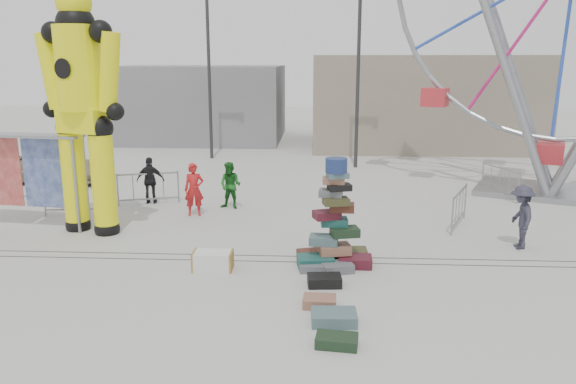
# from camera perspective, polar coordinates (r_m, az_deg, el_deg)

# --- Properties ---
(ground) EXTENTS (90.00, 90.00, 0.00)m
(ground) POSITION_cam_1_polar(r_m,az_deg,el_deg) (13.28, -2.73, -7.97)
(ground) COLOR #9E9E99
(ground) RESTS_ON ground
(track_line_near) EXTENTS (40.00, 0.04, 0.01)m
(track_line_near) POSITION_cam_1_polar(r_m,az_deg,el_deg) (13.84, -2.48, -7.05)
(track_line_near) COLOR #47443F
(track_line_near) RESTS_ON ground
(track_line_far) EXTENTS (40.00, 0.04, 0.01)m
(track_line_far) POSITION_cam_1_polar(r_m,az_deg,el_deg) (14.21, -2.32, -6.48)
(track_line_far) COLOR #47443F
(track_line_far) RESTS_ON ground
(building_right) EXTENTS (12.00, 8.00, 5.00)m
(building_right) POSITION_cam_1_polar(r_m,az_deg,el_deg) (32.88, 13.28, 8.99)
(building_right) COLOR gray
(building_right) RESTS_ON ground
(building_left) EXTENTS (10.00, 8.00, 4.40)m
(building_left) POSITION_cam_1_polar(r_m,az_deg,el_deg) (35.17, -8.96, 8.96)
(building_left) COLOR gray
(building_left) RESTS_ON ground
(lamp_post_right) EXTENTS (1.41, 0.25, 8.00)m
(lamp_post_right) POSITION_cam_1_polar(r_m,az_deg,el_deg) (25.37, 7.37, 12.51)
(lamp_post_right) COLOR #2D2D30
(lamp_post_right) RESTS_ON ground
(lamp_post_left) EXTENTS (1.41, 0.25, 8.00)m
(lamp_post_left) POSITION_cam_1_polar(r_m,az_deg,el_deg) (27.80, -7.84, 12.56)
(lamp_post_left) COLOR #2D2D30
(lamp_post_left) RESTS_ON ground
(suitcase_tower) EXTENTS (1.84, 1.62, 2.60)m
(suitcase_tower) POSITION_cam_1_polar(r_m,az_deg,el_deg) (13.50, 4.71, -4.37)
(suitcase_tower) COLOR #1C544E
(suitcase_tower) RESTS_ON ground
(crash_test_dummy) EXTENTS (2.75, 1.32, 6.95)m
(crash_test_dummy) POSITION_cam_1_polar(r_m,az_deg,el_deg) (16.44, -20.19, 8.51)
(crash_test_dummy) COLOR black
(crash_test_dummy) RESTS_ON ground
(banner_scaffold) EXTENTS (3.85, 1.09, 2.75)m
(banner_scaffold) POSITION_cam_1_polar(r_m,az_deg,el_deg) (17.83, -25.51, 3.16)
(banner_scaffold) COLOR gray
(banner_scaffold) RESTS_ON ground
(steamer_trunk) EXTENTS (0.93, 0.54, 0.43)m
(steamer_trunk) POSITION_cam_1_polar(r_m,az_deg,el_deg) (13.37, -7.65, -6.95)
(steamer_trunk) COLOR silver
(steamer_trunk) RESTS_ON ground
(row_case_0) EXTENTS (0.71, 0.55, 0.19)m
(row_case_0) POSITION_cam_1_polar(r_m,az_deg,el_deg) (13.85, 2.69, -6.63)
(row_case_0) COLOR #434221
(row_case_0) RESTS_ON ground
(row_case_1) EXTENTS (0.77, 0.48, 0.19)m
(row_case_1) POSITION_cam_1_polar(r_m,az_deg,el_deg) (13.22, 2.85, -7.64)
(row_case_1) COLOR slate
(row_case_1) RESTS_ON ground
(row_case_2) EXTENTS (0.77, 0.54, 0.23)m
(row_case_2) POSITION_cam_1_polar(r_m,az_deg,el_deg) (12.42, 3.72, -8.97)
(row_case_2) COLOR black
(row_case_2) RESTS_ON ground
(row_case_3) EXTENTS (0.68, 0.49, 0.20)m
(row_case_3) POSITION_cam_1_polar(r_m,az_deg,el_deg) (11.45, 3.22, -11.06)
(row_case_3) COLOR #9A664E
(row_case_3) RESTS_ON ground
(row_case_4) EXTENTS (0.87, 0.61, 0.23)m
(row_case_4) POSITION_cam_1_polar(r_m,az_deg,el_deg) (10.80, 4.69, -12.58)
(row_case_4) COLOR slate
(row_case_4) RESTS_ON ground
(row_case_5) EXTENTS (0.77, 0.52, 0.20)m
(row_case_5) POSITION_cam_1_polar(r_m,az_deg,el_deg) (10.04, 4.97, -14.82)
(row_case_5) COLOR #1C321D
(row_case_5) RESTS_ON ground
(barricade_dummy_a) EXTENTS (2.00, 0.24, 1.10)m
(barricade_dummy_a) POSITION_cam_1_polar(r_m,az_deg,el_deg) (21.61, -26.16, 0.58)
(barricade_dummy_a) COLOR gray
(barricade_dummy_a) RESTS_ON ground
(barricade_dummy_b) EXTENTS (1.99, 0.41, 1.10)m
(barricade_dummy_b) POSITION_cam_1_polar(r_m,az_deg,el_deg) (18.93, -20.64, -0.56)
(barricade_dummy_b) COLOR gray
(barricade_dummy_b) RESTS_ON ground
(barricade_dummy_c) EXTENTS (1.94, 0.67, 1.10)m
(barricade_dummy_c) POSITION_cam_1_polar(r_m,az_deg,el_deg) (19.60, -14.00, 0.37)
(barricade_dummy_c) COLOR gray
(barricade_dummy_c) RESTS_ON ground
(barricade_wheel_front) EXTENTS (0.90, 1.87, 1.10)m
(barricade_wheel_front) POSITION_cam_1_polar(r_m,az_deg,el_deg) (17.24, 16.99, -1.59)
(barricade_wheel_front) COLOR gray
(barricade_wheel_front) RESTS_ON ground
(barricade_wheel_back) EXTENTS (0.77, 1.92, 1.10)m
(barricade_wheel_back) POSITION_cam_1_polar(r_m,az_deg,el_deg) (21.37, 20.70, 0.96)
(barricade_wheel_back) COLOR gray
(barricade_wheel_back) RESTS_ON ground
(pedestrian_red) EXTENTS (0.69, 0.53, 1.67)m
(pedestrian_red) POSITION_cam_1_polar(r_m,az_deg,el_deg) (17.82, -9.52, 0.24)
(pedestrian_red) COLOR red
(pedestrian_red) RESTS_ON ground
(pedestrian_green) EXTENTS (0.89, 0.77, 1.55)m
(pedestrian_green) POSITION_cam_1_polar(r_m,az_deg,el_deg) (18.52, -5.86, 0.67)
(pedestrian_green) COLOR #175D1A
(pedestrian_green) RESTS_ON ground
(pedestrian_black) EXTENTS (0.97, 0.47, 1.60)m
(pedestrian_black) POSITION_cam_1_polar(r_m,az_deg,el_deg) (19.63, -13.79, 1.15)
(pedestrian_black) COLOR black
(pedestrian_black) RESTS_ON ground
(pedestrian_grey) EXTENTS (0.68, 1.11, 1.68)m
(pedestrian_grey) POSITION_cam_1_polar(r_m,az_deg,el_deg) (15.75, 22.61, -2.35)
(pedestrian_grey) COLOR #2B2A38
(pedestrian_grey) RESTS_ON ground
(parked_suv) EXTENTS (4.58, 2.60, 1.20)m
(parked_suv) POSITION_cam_1_polar(r_m,az_deg,el_deg) (24.30, -22.77, 2.33)
(parked_suv) COLOR #94815F
(parked_suv) RESTS_ON ground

